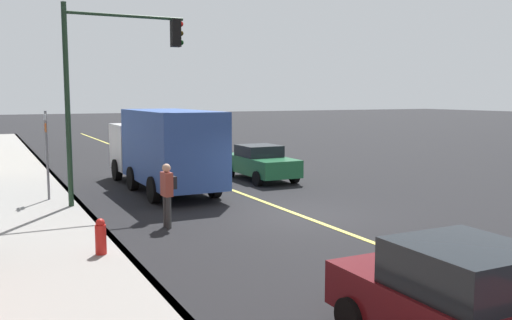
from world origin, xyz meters
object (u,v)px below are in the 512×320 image
at_px(car_green, 261,163).
at_px(street_sign_post, 47,150).
at_px(fire_hydrant, 101,240).
at_px(truck_blue, 164,147).
at_px(pedestrian_with_backpack, 168,190).
at_px(traffic_light_mast, 111,72).
at_px(car_maroon, 465,305).

distance_m(car_green, street_sign_post, 8.86).
bearing_deg(fire_hydrant, truck_blue, -25.64).
xyz_separation_m(car_green, pedestrian_with_backpack, (-6.47, 6.12, 0.28)).
height_order(car_green, fire_hydrant, car_green).
distance_m(truck_blue, pedestrian_with_backpack, 6.18).
bearing_deg(truck_blue, traffic_light_mast, 135.57).
xyz_separation_m(truck_blue, traffic_light_mast, (-2.44, 2.40, 2.69)).
bearing_deg(traffic_light_mast, fire_hydrant, 164.95).
height_order(car_maroon, pedestrian_with_backpack, pedestrian_with_backpack).
xyz_separation_m(car_green, fire_hydrant, (-8.79, 8.36, -0.28)).
relative_size(pedestrian_with_backpack, traffic_light_mast, 0.28).
distance_m(car_maroon, traffic_light_mast, 13.28).
relative_size(car_maroon, traffic_light_mast, 0.63).
bearing_deg(car_green, fire_hydrant, 136.43).
distance_m(truck_blue, traffic_light_mast, 4.35).
bearing_deg(pedestrian_with_backpack, car_maroon, -172.36).
bearing_deg(truck_blue, car_green, -82.77).
relative_size(car_green, street_sign_post, 1.33).
height_order(car_green, traffic_light_mast, traffic_light_mast).
height_order(truck_blue, street_sign_post, street_sign_post).
height_order(traffic_light_mast, street_sign_post, traffic_light_mast).
distance_m(car_maroon, fire_hydrant, 7.70).
bearing_deg(truck_blue, fire_hydrant, 154.36).
bearing_deg(street_sign_post, pedestrian_with_backpack, -152.83).
xyz_separation_m(car_green, car_maroon, (-15.66, 4.89, 0.05)).
height_order(truck_blue, traffic_light_mast, traffic_light_mast).
bearing_deg(car_maroon, street_sign_post, 14.95).
relative_size(car_maroon, fire_hydrant, 4.30).
relative_size(car_green, traffic_light_mast, 0.65).
relative_size(truck_blue, pedestrian_with_backpack, 4.63).
xyz_separation_m(car_green, traffic_light_mast, (-3.00, 6.81, 3.58)).
bearing_deg(fire_hydrant, pedestrian_with_backpack, -43.94).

